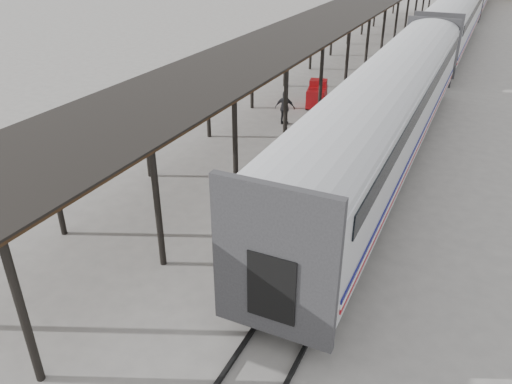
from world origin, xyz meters
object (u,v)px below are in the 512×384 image
at_px(pedestrian, 285,108).
at_px(baggage_cart, 256,227).
at_px(luggage_tug, 317,95).
at_px(porter, 255,211).

bearing_deg(pedestrian, baggage_cart, 96.25).
xyz_separation_m(luggage_tug, pedestrian, (-0.59, -3.49, 0.21)).
bearing_deg(luggage_tug, baggage_cart, -90.08).
xyz_separation_m(porter, pedestrian, (-3.74, 11.64, -0.76)).
bearing_deg(luggage_tug, porter, -89.65).
bearing_deg(pedestrian, porter, 96.44).
distance_m(porter, pedestrian, 12.25).
relative_size(baggage_cart, porter, 1.53).
bearing_deg(porter, luggage_tug, 16.90).
distance_m(baggage_cart, luggage_tug, 14.77).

